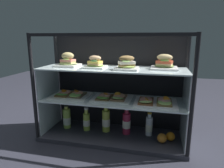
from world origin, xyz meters
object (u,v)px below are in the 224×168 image
object	(u,v)px
plated_roll_sandwich_mid_right	(68,61)
open_sandwich_tray_far_left	(156,102)
orange_fruit_near_left_post	(162,138)
juice_bottle_back_center	(106,120)
plated_roll_sandwich_center	(127,64)
juice_bottle_front_right_end	(87,121)
orange_fruit_beside_bottles	(170,136)
plated_roll_sandwich_mid_left	(164,63)
juice_bottle_tucked_behind	(149,126)
open_sandwich_tray_center	(112,97)
plated_roll_sandwich_right_of_center	(95,63)
juice_bottle_front_middle	(126,123)
juice_bottle_back_left	(67,118)
open_sandwich_tray_mid_left	(71,95)

from	to	relation	value
plated_roll_sandwich_mid_right	open_sandwich_tray_far_left	size ratio (longest dim) A/B	0.56
orange_fruit_near_left_post	juice_bottle_back_center	bearing A→B (deg)	169.06
plated_roll_sandwich_center	juice_bottle_front_right_end	size ratio (longest dim) A/B	0.85
orange_fruit_beside_bottles	juice_bottle_back_center	bearing A→B (deg)	175.65
plated_roll_sandwich_center	plated_roll_sandwich_mid_left	size ratio (longest dim) A/B	0.88
plated_roll_sandwich_mid_left	juice_bottle_front_right_end	world-z (taller)	plated_roll_sandwich_mid_left
juice_bottle_back_center	juice_bottle_tucked_behind	xyz separation A→B (m)	(0.38, 0.01, -0.02)
plated_roll_sandwich_mid_left	juice_bottle_back_center	bearing A→B (deg)	-179.33
open_sandwich_tray_center	plated_roll_sandwich_right_of_center	bearing A→B (deg)	-177.52
juice_bottle_back_center	juice_bottle_front_middle	xyz separation A→B (m)	(0.19, -0.01, -0.00)
juice_bottle_back_center	plated_roll_sandwich_mid_right	bearing A→B (deg)	-174.59
open_sandwich_tray_far_left	juice_bottle_tucked_behind	size ratio (longest dim) A/B	1.60
juice_bottle_back_center	orange_fruit_near_left_post	bearing A→B (deg)	-10.94
open_sandwich_tray_far_left	juice_bottle_front_middle	size ratio (longest dim) A/B	1.38
plated_roll_sandwich_mid_right	juice_bottle_front_right_end	distance (m)	0.57
plated_roll_sandwich_right_of_center	juice_bottle_tucked_behind	bearing A→B (deg)	8.37
juice_bottle_back_left	juice_bottle_front_right_end	xyz separation A→B (m)	(0.20, -0.01, -0.00)
plated_roll_sandwich_mid_right	juice_bottle_front_right_end	bearing A→B (deg)	4.35
plated_roll_sandwich_center	juice_bottle_front_right_end	world-z (taller)	plated_roll_sandwich_center
open_sandwich_tray_mid_left	juice_bottle_back_center	bearing A→B (deg)	10.11
juice_bottle_back_center	plated_roll_sandwich_right_of_center	bearing A→B (deg)	-143.95
plated_roll_sandwich_center	orange_fruit_beside_bottles	xyz separation A→B (m)	(0.37, 0.05, -0.59)
open_sandwich_tray_far_left	juice_bottle_back_center	distance (m)	0.50
open_sandwich_tray_far_left	juice_bottle_tucked_behind	world-z (taller)	open_sandwich_tray_far_left
juice_bottle_back_left	juice_bottle_back_center	distance (m)	0.38
juice_bottle_front_right_end	plated_roll_sandwich_mid_left	bearing A→B (deg)	2.21
open_sandwich_tray_center	orange_fruit_near_left_post	bearing A→B (deg)	-6.24
juice_bottle_front_middle	juice_bottle_front_right_end	bearing A→B (deg)	-177.87
juice_bottle_front_right_end	orange_fruit_near_left_post	bearing A→B (deg)	-6.40
juice_bottle_tucked_behind	orange_fruit_near_left_post	world-z (taller)	juice_bottle_tucked_behind
juice_bottle_back_center	open_sandwich_tray_far_left	bearing A→B (deg)	-11.94
juice_bottle_back_left	juice_bottle_tucked_behind	distance (m)	0.76
plated_roll_sandwich_right_of_center	open_sandwich_tray_far_left	bearing A→B (deg)	-4.09
open_sandwich_tray_center	juice_bottle_tucked_behind	bearing A→B (deg)	10.93
juice_bottle_back_left	juice_bottle_tucked_behind	world-z (taller)	juice_bottle_back_left
plated_roll_sandwich_right_of_center	juice_bottle_front_middle	xyz separation A→B (m)	(0.26, 0.05, -0.53)
juice_bottle_tucked_behind	open_sandwich_tray_far_left	bearing A→B (deg)	-65.65
open_sandwich_tray_mid_left	orange_fruit_near_left_post	distance (m)	0.86
plated_roll_sandwich_mid_left	orange_fruit_near_left_post	bearing A→B (deg)	-82.17
juice_bottle_front_right_end	juice_bottle_tucked_behind	size ratio (longest dim) A/B	1.04
plated_roll_sandwich_right_of_center	open_sandwich_tray_mid_left	distance (m)	0.37
orange_fruit_near_left_post	plated_roll_sandwich_right_of_center	bearing A→B (deg)	175.91
plated_roll_sandwich_right_of_center	open_sandwich_tray_center	xyz separation A→B (m)	(0.14, 0.01, -0.29)
juice_bottle_back_left	orange_fruit_near_left_post	distance (m)	0.88
open_sandwich_tray_far_left	juice_bottle_front_middle	world-z (taller)	open_sandwich_tray_far_left
juice_bottle_back_left	open_sandwich_tray_far_left	bearing A→B (deg)	-5.55
plated_roll_sandwich_mid_left	open_sandwich_tray_far_left	xyz separation A→B (m)	(-0.05, -0.10, -0.29)
open_sandwich_tray_center	orange_fruit_beside_bottles	distance (m)	0.58
open_sandwich_tray_far_left	plated_roll_sandwich_center	bearing A→B (deg)	-179.78
plated_roll_sandwich_mid_right	juice_bottle_back_center	world-z (taller)	plated_roll_sandwich_mid_right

